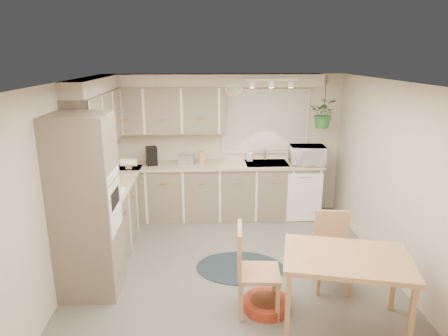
{
  "coord_description": "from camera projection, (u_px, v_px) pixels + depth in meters",
  "views": [
    {
      "loc": [
        -0.33,
        -4.64,
        2.7
      ],
      "look_at": [
        -0.08,
        0.55,
        1.22
      ],
      "focal_mm": 32.0,
      "sensor_mm": 36.0,
      "label": 1
    }
  ],
  "objects": [
    {
      "name": "oven_stack",
      "position": [
        86.0,
        207.0,
        4.48
      ],
      "size": [
        0.65,
        0.65,
        2.1
      ],
      "primitive_type": "cube",
      "color": "gray",
      "rests_on": "floor"
    },
    {
      "name": "track_light_bar",
      "position": [
        272.0,
        80.0,
        6.09
      ],
      "size": [
        0.8,
        0.04,
        0.04
      ],
      "primitive_type": "cube",
      "color": "white",
      "rests_on": "ceiling"
    },
    {
      "name": "wall_clock",
      "position": [
        233.0,
        87.0,
        6.61
      ],
      "size": [
        0.3,
        0.03,
        0.3
      ],
      "primitive_type": "cylinder",
      "rotation": [
        1.57,
        0.0,
        0.0
      ],
      "color": "gold",
      "rests_on": "wall_back"
    },
    {
      "name": "wall_front",
      "position": [
        252.0,
        271.0,
        2.86
      ],
      "size": [
        4.0,
        0.04,
        2.4
      ],
      "primitive_type": "cube",
      "color": "beige",
      "rests_on": "floor"
    },
    {
      "name": "soffit_left",
      "position": [
        93.0,
        85.0,
        5.46
      ],
      "size": [
        0.3,
        2.0,
        0.2
      ],
      "primitive_type": "cube",
      "color": "beige",
      "rests_on": "wall_left"
    },
    {
      "name": "upper_cab_back",
      "position": [
        164.0,
        110.0,
        6.51
      ],
      "size": [
        2.0,
        0.35,
        0.75
      ],
      "primitive_type": "cube",
      "color": "gray",
      "rests_on": "wall_back"
    },
    {
      "name": "wall_back",
      "position": [
        224.0,
        145.0,
        6.9
      ],
      "size": [
        4.0,
        0.04,
        2.4
      ],
      "primitive_type": "cube",
      "color": "beige",
      "rests_on": "floor"
    },
    {
      "name": "cooktop",
      "position": [
        101.0,
        195.0,
        5.16
      ],
      "size": [
        0.52,
        0.58,
        0.02
      ],
      "primitive_type": "cube",
      "color": "white",
      "rests_on": "counter_left"
    },
    {
      "name": "knife_block",
      "position": [
        202.0,
        157.0,
        6.68
      ],
      "size": [
        0.11,
        0.11,
        0.21
      ],
      "primitive_type": "cube",
      "rotation": [
        0.0,
        0.0,
        0.14
      ],
      "color": "tan",
      "rests_on": "counter_back"
    },
    {
      "name": "coffee_maker",
      "position": [
        152.0,
        156.0,
        6.58
      ],
      "size": [
        0.21,
        0.24,
        0.3
      ],
      "primitive_type": "cube",
      "rotation": [
        0.0,
        0.0,
        0.25
      ],
      "color": "black",
      "rests_on": "counter_back"
    },
    {
      "name": "dishwasher_front",
      "position": [
        305.0,
        198.0,
        6.58
      ],
      "size": [
        0.58,
        0.02,
        0.83
      ],
      "primitive_type": "cube",
      "color": "white",
      "rests_on": "base_cab_back"
    },
    {
      "name": "pet_bed",
      "position": [
        266.0,
        304.0,
        4.38
      ],
      "size": [
        0.68,
        0.68,
        0.12
      ],
      "primitive_type": "cylinder",
      "rotation": [
        0.0,
        0.0,
        -0.42
      ],
      "color": "#BC4225",
      "rests_on": "floor"
    },
    {
      "name": "wall_right",
      "position": [
        392.0,
        180.0,
        4.97
      ],
      "size": [
        0.04,
        4.2,
        2.4
      ],
      "primitive_type": "cube",
      "color": "beige",
      "rests_on": "floor"
    },
    {
      "name": "range_hood",
      "position": [
        97.0,
        162.0,
        5.04
      ],
      "size": [
        0.4,
        0.6,
        0.14
      ],
      "primitive_type": "cube",
      "color": "white",
      "rests_on": "upper_cab_left"
    },
    {
      "name": "base_cab_left",
      "position": [
        113.0,
        214.0,
        5.85
      ],
      "size": [
        0.6,
        1.85,
        0.9
      ],
      "primitive_type": "cube",
      "color": "gray",
      "rests_on": "floor"
    },
    {
      "name": "dining_table",
      "position": [
        344.0,
        290.0,
        4.06
      ],
      "size": [
        1.39,
        1.08,
        0.78
      ],
      "primitive_type": "cube",
      "rotation": [
        0.0,
        0.0,
        -0.23
      ],
      "color": "tan",
      "rests_on": "floor"
    },
    {
      "name": "wall_left",
      "position": [
        67.0,
        184.0,
        4.79
      ],
      "size": [
        0.04,
        4.2,
        2.4
      ],
      "primitive_type": "cube",
      "color": "beige",
      "rests_on": "floor"
    },
    {
      "name": "chair_back",
      "position": [
        333.0,
        253.0,
        4.69
      ],
      "size": [
        0.48,
        0.48,
        0.91
      ],
      "primitive_type": "cube",
      "rotation": [
        0.0,
        0.0,
        3.02
      ],
      "color": "tan",
      "rests_on": "floor"
    },
    {
      "name": "soap_bottle",
      "position": [
        250.0,
        158.0,
        6.83
      ],
      "size": [
        0.13,
        0.22,
        0.1
      ],
      "primitive_type": "imported",
      "rotation": [
        0.0,
        0.0,
        -0.2
      ],
      "color": "white",
      "rests_on": "counter_back"
    },
    {
      "name": "window_frame",
      "position": [
        265.0,
        122.0,
        6.8
      ],
      "size": [
        1.5,
        0.02,
        1.1
      ],
      "primitive_type": "cube",
      "color": "beige",
      "rests_on": "wall_back"
    },
    {
      "name": "braided_rug",
      "position": [
        240.0,
        268.0,
        5.24
      ],
      "size": [
        1.24,
        0.98,
        0.01
      ],
      "primitive_type": "ellipsoid",
      "rotation": [
        0.0,
        0.0,
        -0.1
      ],
      "color": "black",
      "rests_on": "floor"
    },
    {
      "name": "hanging_plant",
      "position": [
        324.0,
        117.0,
        6.44
      ],
      "size": [
        0.57,
        0.6,
        0.37
      ],
      "primitive_type": "imported",
      "rotation": [
        0.0,
        0.0,
        -0.36
      ],
      "color": "#2C6B2B",
      "rests_on": "ceiling"
    },
    {
      "name": "base_cab_back",
      "position": [
        213.0,
        192.0,
        6.81
      ],
      "size": [
        3.6,
        0.6,
        0.9
      ],
      "primitive_type": "cube",
      "color": "gray",
      "rests_on": "floor"
    },
    {
      "name": "microwave",
      "position": [
        307.0,
        153.0,
        6.59
      ],
      "size": [
        0.58,
        0.34,
        0.39
      ],
      "primitive_type": "imported",
      "rotation": [
        0.0,
        0.0,
        -0.04
      ],
      "color": "white",
      "rests_on": "counter_back"
    },
    {
      "name": "counter_back",
      "position": [
        213.0,
        165.0,
        6.67
      ],
      "size": [
        3.64,
        0.64,
        0.04
      ],
      "primitive_type": "cube",
      "color": "beige",
      "rests_on": "base_cab_back"
    },
    {
      "name": "counter_left",
      "position": [
        111.0,
        183.0,
        5.72
      ],
      "size": [
        0.64,
        1.89,
        0.04
      ],
      "primitive_type": "cube",
      "color": "beige",
      "rests_on": "base_cab_left"
    },
    {
      "name": "soffit_back",
      "position": [
        212.0,
        80.0,
        6.44
      ],
      "size": [
        3.6,
        0.3,
        0.2
      ],
      "primitive_type": "cube",
      "color": "beige",
      "rests_on": "wall_back"
    },
    {
      "name": "floor",
      "position": [
        232.0,
        269.0,
        5.21
      ],
      "size": [
        4.2,
        4.2,
        0.0
      ],
      "primitive_type": "plane",
      "color": "slate",
      "rests_on": "ground"
    },
    {
      "name": "toaster",
      "position": [
        186.0,
        159.0,
        6.65
      ],
      "size": [
        0.28,
        0.19,
        0.16
      ],
      "primitive_type": "cube",
      "rotation": [
        0.0,
        0.0,
        -0.17
      ],
      "color": "#9FA2A6",
      "rests_on": "counter_back"
    },
    {
      "name": "ceiling",
      "position": [
        233.0,
        82.0,
        4.55
      ],
      "size": [
        4.2,
        4.2,
        0.0
      ],
      "primitive_type": "plane",
      "color": "white",
      "rests_on": "wall_back"
    },
    {
      "name": "chair_left",
      "position": [
        259.0,
        270.0,
        4.24
      ],
      "size": [
        0.49,
        0.49,
        0.99
      ],
      "primitive_type": "cube",
      "rotation": [
        0.0,
        0.0,
        -1.64
      ],
      "color": "tan",
      "rests_on": "floor"
    },
    {
      "name": "wall_oven_face",
      "position": [
        115.0,
        206.0,
        4.5
      ],
      "size": [
        0.02,
        0.56,
        0.58
      ],
      "primitive_type": "cube",
      "color": "white",
      "rests_on": "oven_stack"
    },
    {
      "name": "window_blinds",
      "position": [
        265.0,
        122.0,
        6.79
      ],
      "size": [
        1.4,
        0.02,
        1.0
      ],
      "primitive_type": "cube",
      "color": "beige",
      "rests_on": "wall_back"
    },
    {
      "name": "upper_cab_left",
      "position": [
        98.0,
        120.0,
        5.59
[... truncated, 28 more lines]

